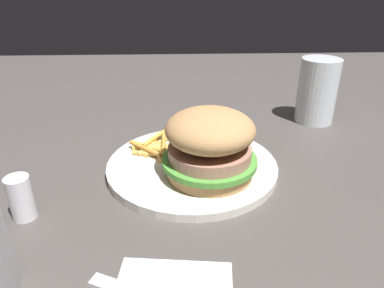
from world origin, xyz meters
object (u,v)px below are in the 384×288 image
(plate, at_px, (192,166))
(fries_pile, at_px, (157,146))
(drink_glass, at_px, (317,93))
(sandwich, at_px, (210,144))
(salt_shaker, at_px, (21,198))

(plate, distance_m, fries_pile, 0.07)
(drink_glass, bearing_deg, sandwich, 133.60)
(plate, height_order, fries_pile, fries_pile)
(fries_pile, xyz_separation_m, drink_glass, (0.13, -0.30, 0.04))
(fries_pile, relative_size, drink_glass, 0.76)
(fries_pile, distance_m, salt_shaker, 0.21)
(plate, distance_m, sandwich, 0.07)
(plate, bearing_deg, salt_shaker, 116.88)
(sandwich, distance_m, drink_glass, 0.31)
(sandwich, xyz_separation_m, drink_glass, (0.21, -0.22, -0.00))
(fries_pile, relative_size, salt_shaker, 1.66)
(sandwich, height_order, fries_pile, sandwich)
(plate, xyz_separation_m, fries_pile, (0.04, 0.05, 0.01))
(plate, relative_size, sandwich, 1.92)
(plate, bearing_deg, sandwich, -145.72)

